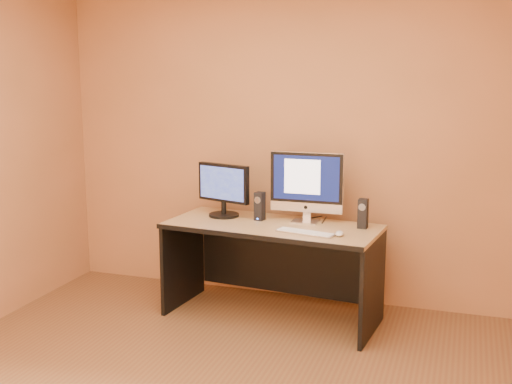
# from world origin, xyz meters

# --- Properties ---
(walls) EXTENTS (4.00, 4.00, 2.60)m
(walls) POSITION_xyz_m (0.00, 0.00, 1.30)
(walls) COLOR #AC6E45
(walls) RESTS_ON ground
(desk) EXTENTS (1.64, 0.85, 0.73)m
(desk) POSITION_xyz_m (-0.04, 1.45, 0.37)
(desk) COLOR tan
(desk) RESTS_ON ground
(imac) EXTENTS (0.57, 0.21, 0.54)m
(imac) POSITION_xyz_m (0.18, 1.62, 1.00)
(imac) COLOR silver
(imac) RESTS_ON desk
(second_monitor) EXTENTS (0.52, 0.36, 0.42)m
(second_monitor) POSITION_xyz_m (-0.48, 1.60, 0.94)
(second_monitor) COLOR black
(second_monitor) RESTS_ON desk
(speaker_left) EXTENTS (0.08, 0.08, 0.22)m
(speaker_left) POSITION_xyz_m (-0.17, 1.56, 0.84)
(speaker_left) COLOR black
(speaker_left) RESTS_ON desk
(speaker_right) EXTENTS (0.07, 0.08, 0.22)m
(speaker_right) POSITION_xyz_m (0.62, 1.56, 0.84)
(speaker_right) COLOR black
(speaker_right) RESTS_ON desk
(keyboard) EXTENTS (0.44, 0.20, 0.02)m
(keyboard) POSITION_xyz_m (0.26, 1.27, 0.74)
(keyboard) COLOR #BAB9BE
(keyboard) RESTS_ON desk
(mouse) EXTENTS (0.07, 0.11, 0.04)m
(mouse) POSITION_xyz_m (0.50, 1.28, 0.75)
(mouse) COLOR silver
(mouse) RESTS_ON desk
(cable_a) EXTENTS (0.02, 0.22, 0.01)m
(cable_a) POSITION_xyz_m (0.30, 1.70, 0.74)
(cable_a) COLOR black
(cable_a) RESTS_ON desk
(cable_b) EXTENTS (0.11, 0.15, 0.01)m
(cable_b) POSITION_xyz_m (0.21, 1.76, 0.74)
(cable_b) COLOR black
(cable_b) RESTS_ON desk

